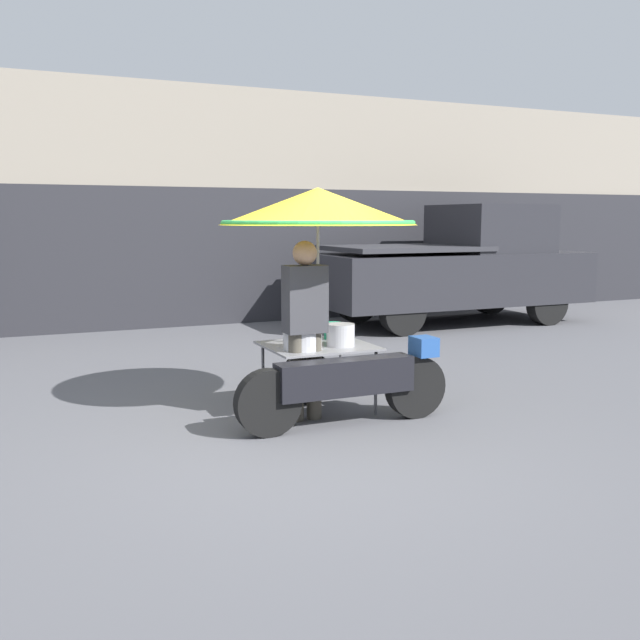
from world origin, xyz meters
TOP-DOWN VIEW (x-y plane):
  - ground_plane at (0.00, 0.00)m, footprint 36.00×36.00m
  - shopfront_building at (0.00, 8.01)m, footprint 28.00×2.06m
  - vendor_motorcycle_cart at (0.54, 0.96)m, footprint 2.05×1.88m
  - vendor_person at (0.29, 0.77)m, footprint 0.38×0.22m
  - pickup_truck at (5.18, 5.42)m, footprint 4.90×1.92m

SIDE VIEW (x-z plane):
  - ground_plane at x=0.00m, z-range 0.00..0.00m
  - vendor_person at x=0.29m, z-range 0.10..1.77m
  - pickup_truck at x=5.18m, z-range -0.06..2.05m
  - vendor_motorcycle_cart at x=0.54m, z-range 0.61..2.76m
  - shopfront_building at x=0.00m, z-range -0.01..4.12m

